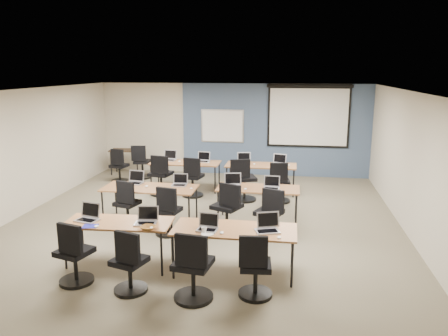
% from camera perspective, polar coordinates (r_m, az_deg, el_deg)
% --- Properties ---
extents(floor, '(8.00, 9.00, 0.02)m').
position_cam_1_polar(floor, '(9.05, -2.81, -7.32)').
color(floor, '#6B6354').
rests_on(floor, ground).
extents(ceiling, '(8.00, 9.00, 0.02)m').
position_cam_1_polar(ceiling, '(8.51, -3.01, 10.01)').
color(ceiling, white).
rests_on(ceiling, ground).
extents(wall_back, '(8.00, 0.04, 2.70)m').
position_cam_1_polar(wall_back, '(13.05, 1.14, 5.07)').
color(wall_back, beige).
rests_on(wall_back, ground).
extents(wall_front, '(8.00, 0.04, 2.70)m').
position_cam_1_polar(wall_front, '(4.56, -14.73, -10.47)').
color(wall_front, beige).
rests_on(wall_front, ground).
extents(wall_left, '(0.04, 9.00, 2.70)m').
position_cam_1_polar(wall_left, '(10.26, -25.34, 1.69)').
color(wall_left, beige).
rests_on(wall_left, ground).
extents(wall_right, '(0.04, 9.00, 2.70)m').
position_cam_1_polar(wall_right, '(8.79, 23.54, 0.16)').
color(wall_right, beige).
rests_on(wall_right, ground).
extents(blue_accent_panel, '(5.50, 0.04, 2.70)m').
position_cam_1_polar(blue_accent_panel, '(12.92, 6.65, 4.91)').
color(blue_accent_panel, '#3D5977').
rests_on(blue_accent_panel, wall_back).
extents(whiteboard, '(1.28, 0.03, 0.98)m').
position_cam_1_polar(whiteboard, '(13.01, -0.21, 5.49)').
color(whiteboard, '#BABEC2').
rests_on(whiteboard, wall_back).
extents(projector_screen, '(2.40, 0.10, 1.82)m').
position_cam_1_polar(projector_screen, '(12.79, 10.98, 7.10)').
color(projector_screen, black).
rests_on(projector_screen, wall_back).
extents(training_table_front_left, '(1.70, 0.71, 0.73)m').
position_cam_1_polar(training_table_front_left, '(7.25, -13.61, -7.19)').
color(training_table_front_left, olive).
rests_on(training_table_front_left, floor).
extents(training_table_front_right, '(1.89, 0.79, 0.73)m').
position_cam_1_polar(training_table_front_right, '(6.76, 1.38, -8.26)').
color(training_table_front_right, '#9C6441').
rests_on(training_table_front_right, floor).
extents(training_table_mid_left, '(1.93, 0.80, 0.73)m').
position_cam_1_polar(training_table_mid_left, '(9.15, -9.65, -2.74)').
color(training_table_mid_left, olive).
rests_on(training_table_mid_left, floor).
extents(training_table_mid_right, '(1.69, 0.70, 0.73)m').
position_cam_1_polar(training_table_mid_right, '(9.01, 4.47, -2.88)').
color(training_table_mid_right, olive).
rests_on(training_table_mid_right, floor).
extents(training_table_back_left, '(1.81, 0.75, 0.73)m').
position_cam_1_polar(training_table_back_left, '(11.47, -5.07, 0.56)').
color(training_table_back_left, '#9B5C2B').
rests_on(training_table_back_left, floor).
extents(training_table_back_right, '(1.79, 0.75, 0.73)m').
position_cam_1_polar(training_table_back_right, '(11.15, 4.84, 0.20)').
color(training_table_back_right, '#986639').
rests_on(training_table_back_right, floor).
extents(laptop_0, '(0.35, 0.30, 0.27)m').
position_cam_1_polar(laptop_0, '(7.42, -17.30, -6.00)').
color(laptop_0, '#AEAEAE').
rests_on(laptop_0, training_table_front_left).
extents(mouse_0, '(0.06, 0.10, 0.04)m').
position_cam_1_polar(mouse_0, '(7.08, -16.33, -7.32)').
color(mouse_0, white).
rests_on(mouse_0, training_table_front_left).
extents(task_chair_0, '(0.52, 0.51, 0.99)m').
position_cam_1_polar(task_chair_0, '(6.88, -18.99, -11.10)').
color(task_chair_0, black).
rests_on(task_chair_0, floor).
extents(laptop_1, '(0.34, 0.29, 0.25)m').
position_cam_1_polar(laptop_1, '(7.06, -10.11, -6.60)').
color(laptop_1, silver).
rests_on(laptop_1, training_table_front_left).
extents(mouse_1, '(0.08, 0.11, 0.03)m').
position_cam_1_polar(mouse_1, '(6.84, -9.41, -7.67)').
color(mouse_1, white).
rests_on(mouse_1, training_table_front_left).
extents(task_chair_1, '(0.49, 0.48, 0.97)m').
position_cam_1_polar(task_chair_1, '(6.43, -12.26, -12.52)').
color(task_chair_1, black).
rests_on(task_chair_1, floor).
extents(laptop_2, '(0.31, 0.26, 0.24)m').
position_cam_1_polar(laptop_2, '(6.69, -2.13, -7.54)').
color(laptop_2, silver).
rests_on(laptop_2, training_table_front_right).
extents(mouse_2, '(0.07, 0.10, 0.03)m').
position_cam_1_polar(mouse_2, '(6.55, -0.30, -8.44)').
color(mouse_2, white).
rests_on(mouse_2, training_table_front_right).
extents(task_chair_2, '(0.55, 0.55, 1.03)m').
position_cam_1_polar(task_chair_2, '(6.10, -4.10, -13.40)').
color(task_chair_2, black).
rests_on(task_chair_2, floor).
extents(laptop_3, '(0.35, 0.30, 0.27)m').
position_cam_1_polar(laptop_3, '(6.67, 5.72, -7.61)').
color(laptop_3, '#AAA9AF').
rests_on(laptop_3, training_table_front_right).
extents(mouse_3, '(0.08, 0.10, 0.03)m').
position_cam_1_polar(mouse_3, '(6.43, 7.22, -8.98)').
color(mouse_3, white).
rests_on(mouse_3, training_table_front_right).
extents(task_chair_3, '(0.48, 0.48, 0.96)m').
position_cam_1_polar(task_chair_3, '(6.19, 4.06, -13.30)').
color(task_chair_3, black).
rests_on(task_chair_3, floor).
extents(laptop_4, '(0.34, 0.29, 0.26)m').
position_cam_1_polar(laptop_4, '(9.50, -11.52, -1.57)').
color(laptop_4, '#AEAEB8').
rests_on(laptop_4, training_table_mid_left).
extents(mouse_4, '(0.08, 0.11, 0.04)m').
position_cam_1_polar(mouse_4, '(9.17, -10.08, -2.36)').
color(mouse_4, white).
rests_on(mouse_4, training_table_mid_left).
extents(task_chair_4, '(0.49, 0.48, 0.97)m').
position_cam_1_polar(task_chair_4, '(9.03, -12.54, -5.01)').
color(task_chair_4, black).
rests_on(task_chair_4, floor).
extents(laptop_5, '(0.31, 0.26, 0.24)m').
position_cam_1_polar(laptop_5, '(9.19, -5.82, -1.90)').
color(laptop_5, silver).
rests_on(laptop_5, training_table_mid_left).
extents(mouse_5, '(0.06, 0.09, 0.03)m').
position_cam_1_polar(mouse_5, '(8.90, -4.31, -2.68)').
color(mouse_5, white).
rests_on(mouse_5, training_table_mid_left).
extents(task_chair_5, '(0.50, 0.50, 0.98)m').
position_cam_1_polar(task_chair_5, '(8.40, -7.37, -6.11)').
color(task_chair_5, black).
rests_on(task_chair_5, floor).
extents(laptop_6, '(0.35, 0.30, 0.27)m').
position_cam_1_polar(laptop_6, '(9.07, 1.08, -2.00)').
color(laptop_6, silver).
rests_on(laptop_6, training_table_mid_right).
extents(mouse_6, '(0.07, 0.10, 0.03)m').
position_cam_1_polar(mouse_6, '(8.85, 2.81, -2.74)').
color(mouse_6, white).
rests_on(mouse_6, training_table_mid_right).
extents(task_chair_6, '(0.59, 0.56, 1.03)m').
position_cam_1_polar(task_chair_6, '(8.41, 0.47, -5.81)').
color(task_chair_6, black).
rests_on(task_chair_6, floor).
extents(laptop_7, '(0.33, 0.28, 0.25)m').
position_cam_1_polar(laptop_7, '(8.95, 6.23, -2.29)').
color(laptop_7, silver).
rests_on(laptop_7, training_table_mid_right).
extents(mouse_7, '(0.09, 0.12, 0.04)m').
position_cam_1_polar(mouse_7, '(8.77, 7.45, -2.97)').
color(mouse_7, white).
rests_on(mouse_7, training_table_mid_right).
extents(task_chair_7, '(0.55, 0.52, 1.00)m').
position_cam_1_polar(task_chair_7, '(8.22, 6.01, -6.45)').
color(task_chair_7, black).
rests_on(task_chair_7, floor).
extents(laptop_8, '(0.35, 0.30, 0.27)m').
position_cam_1_polar(laptop_8, '(11.73, -7.13, 1.33)').
color(laptop_8, silver).
rests_on(laptop_8, training_table_back_left).
extents(mouse_8, '(0.07, 0.10, 0.03)m').
position_cam_1_polar(mouse_8, '(11.51, -5.83, 0.88)').
color(mouse_8, white).
rests_on(mouse_8, training_table_back_left).
extents(task_chair_8, '(0.57, 0.57, 1.04)m').
position_cam_1_polar(task_chair_8, '(11.05, -8.25, -1.34)').
color(task_chair_8, black).
rests_on(task_chair_8, floor).
extents(laptop_9, '(0.33, 0.28, 0.25)m').
position_cam_1_polar(laptop_9, '(11.48, -2.71, 1.16)').
color(laptop_9, silver).
rests_on(laptop_9, training_table_back_left).
extents(mouse_9, '(0.08, 0.11, 0.04)m').
position_cam_1_polar(mouse_9, '(11.32, -2.05, 0.74)').
color(mouse_9, white).
rests_on(mouse_9, training_table_back_left).
extents(task_chair_9, '(0.53, 0.53, 1.01)m').
position_cam_1_polar(task_chair_9, '(10.83, -4.14, -1.61)').
color(task_chair_9, black).
rests_on(task_chair_9, floor).
extents(laptop_10, '(0.35, 0.29, 0.26)m').
position_cam_1_polar(laptop_10, '(11.33, 2.57, 1.01)').
color(laptop_10, '#AEAFB7').
rests_on(laptop_10, training_table_back_right).
extents(mouse_10, '(0.08, 0.11, 0.03)m').
position_cam_1_polar(mouse_10, '(11.15, 3.97, 0.52)').
color(mouse_10, white).
rests_on(mouse_10, training_table_back_right).
extents(task_chair_10, '(0.61, 0.58, 1.06)m').
position_cam_1_polar(task_chair_10, '(10.46, 2.55, -1.99)').
color(task_chair_10, black).
rests_on(task_chair_10, floor).
extents(laptop_11, '(0.35, 0.30, 0.26)m').
position_cam_1_polar(laptop_11, '(11.20, 7.28, 0.78)').
color(laptop_11, '#ACACAC').
rests_on(laptop_11, training_table_back_right).
extents(mouse_11, '(0.08, 0.11, 0.03)m').
position_cam_1_polar(mouse_11, '(11.12, 8.46, 0.38)').
color(mouse_11, white).
rests_on(mouse_11, training_table_back_right).
extents(task_chair_11, '(0.52, 0.52, 1.00)m').
position_cam_1_polar(task_chair_11, '(10.42, 7.25, -2.30)').
color(task_chair_11, black).
rests_on(task_chair_11, floor).
extents(blue_mousepad, '(0.26, 0.23, 0.01)m').
position_cam_1_polar(blue_mousepad, '(7.14, -17.07, -7.27)').
color(blue_mousepad, navy).
rests_on(blue_mousepad, training_table_front_left).
extents(snack_bowl, '(0.27, 0.27, 0.06)m').
position_cam_1_polar(snack_bowl, '(6.79, -9.88, -7.71)').
color(snack_bowl, brown).
rests_on(snack_bowl, training_table_front_left).
extents(snack_plate, '(0.24, 0.24, 0.01)m').
position_cam_1_polar(snack_plate, '(6.53, -2.19, -8.58)').
color(snack_plate, white).
rests_on(snack_plate, training_table_front_right).
extents(coffee_cup, '(0.09, 0.09, 0.07)m').
position_cam_1_polar(coffee_cup, '(6.55, -2.61, -8.10)').
color(coffee_cup, white).
rests_on(coffee_cup, snack_plate).
extents(utility_table, '(0.94, 0.52, 0.75)m').
position_cam_1_polar(utility_table, '(13.40, -12.66, 1.97)').
color(utility_table, black).
rests_on(utility_table, floor).
extents(spare_chair_a, '(0.51, 0.51, 0.99)m').
position_cam_1_polar(spare_chair_a, '(12.83, -10.73, 0.44)').
color(spare_chair_a, black).
rests_on(spare_chair_a, floor).
extents(spare_chair_b, '(0.48, 0.48, 0.96)m').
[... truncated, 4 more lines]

